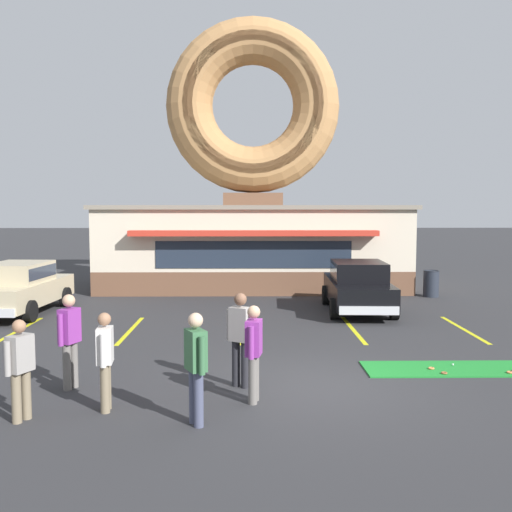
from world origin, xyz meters
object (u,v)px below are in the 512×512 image
at_px(pedestrian_leather_jacket_man, 196,363).
at_px(pedestrian_blue_sweater_man, 105,357).
at_px(pedestrian_crossing_woman, 70,336).
at_px(pedestrian_hooded_kid, 20,365).
at_px(pedestrian_clipboard_woman, 254,349).
at_px(car_champagne, 20,286).
at_px(pedestrian_beanie_man, 240,335).
at_px(trash_bin, 431,283).
at_px(golf_ball, 453,364).
at_px(car_black, 358,284).

bearing_deg(pedestrian_leather_jacket_man, pedestrian_blue_sweater_man, 156.87).
bearing_deg(pedestrian_crossing_woman, pedestrian_blue_sweater_man, -52.19).
relative_size(pedestrian_hooded_kid, pedestrian_clipboard_woman, 0.96).
relative_size(car_champagne, pedestrian_leather_jacket_man, 2.69).
distance_m(pedestrian_beanie_man, pedestrian_crossing_woman, 3.10).
relative_size(pedestrian_beanie_man, pedestrian_crossing_woman, 1.00).
distance_m(pedestrian_crossing_woman, trash_bin, 14.83).
height_order(golf_ball, pedestrian_beanie_man, pedestrian_beanie_man).
bearing_deg(pedestrian_crossing_woman, pedestrian_leather_jacket_man, -36.93).
relative_size(golf_ball, pedestrian_beanie_man, 0.02).
height_order(pedestrian_clipboard_woman, pedestrian_beanie_man, pedestrian_beanie_man).
distance_m(pedestrian_beanie_man, trash_bin, 12.89).
distance_m(pedestrian_leather_jacket_man, pedestrian_beanie_man, 2.02).
relative_size(golf_ball, car_black, 0.01).
bearing_deg(car_champagne, car_black, 1.25).
xyz_separation_m(car_champagne, pedestrian_beanie_man, (6.90, -7.59, 0.10)).
bearing_deg(pedestrian_blue_sweater_man, pedestrian_beanie_man, 30.02).
distance_m(car_champagne, pedestrian_clipboard_woman, 11.07).
height_order(car_champagne, trash_bin, car_champagne).
distance_m(golf_ball, car_black, 6.62).
distance_m(car_champagne, pedestrian_leather_jacket_man, 11.37).
distance_m(golf_ball, car_champagne, 12.95).
bearing_deg(car_black, car_champagne, -178.75).
distance_m(pedestrian_clipboard_woman, pedestrian_beanie_man, 0.90).
xyz_separation_m(car_black, pedestrian_crossing_woman, (-6.71, -7.89, 0.10)).
xyz_separation_m(pedestrian_leather_jacket_man, trash_bin, (7.53, 12.80, -0.47)).
bearing_deg(pedestrian_blue_sweater_man, pedestrian_crossing_woman, 127.81).
xyz_separation_m(golf_ball, pedestrian_hooded_kid, (-7.77, -3.01, 0.83)).
height_order(golf_ball, trash_bin, trash_bin).
height_order(golf_ball, pedestrian_hooded_kid, pedestrian_hooded_kid).
distance_m(car_black, pedestrian_leather_jacket_man, 10.63).
xyz_separation_m(car_black, pedestrian_leather_jacket_man, (-4.26, -9.73, 0.09)).
xyz_separation_m(car_champagne, trash_bin, (13.77, 3.30, -0.37)).
bearing_deg(pedestrian_clipboard_woman, pedestrian_blue_sweater_man, -170.85).
bearing_deg(pedestrian_beanie_man, pedestrian_clipboard_woman, -74.92).
bearing_deg(golf_ball, pedestrian_leather_jacket_man, -147.48).
distance_m(pedestrian_blue_sweater_man, pedestrian_hooded_kid, 1.28).
relative_size(pedestrian_leather_jacket_man, pedestrian_clipboard_woman, 1.04).
bearing_deg(trash_bin, pedestrian_crossing_woman, -132.30).
bearing_deg(golf_ball, pedestrian_beanie_man, -163.44).
distance_m(pedestrian_hooded_kid, pedestrian_beanie_man, 3.79).
xyz_separation_m(car_black, pedestrian_blue_sweater_man, (-5.79, -9.08, 0.02)).
xyz_separation_m(golf_ball, pedestrian_leather_jacket_man, (-5.05, -3.22, 0.91)).
height_order(pedestrian_blue_sweater_man, pedestrian_hooded_kid, pedestrian_blue_sweater_man).
distance_m(pedestrian_blue_sweater_man, pedestrian_clipboard_woman, 2.44).
relative_size(golf_ball, pedestrian_leather_jacket_man, 0.02).
xyz_separation_m(golf_ball, trash_bin, (2.48, 9.59, 0.45)).
height_order(car_black, trash_bin, car_black).
distance_m(pedestrian_clipboard_woman, pedestrian_crossing_woman, 3.43).
bearing_deg(pedestrian_beanie_man, pedestrian_crossing_woman, -178.69).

